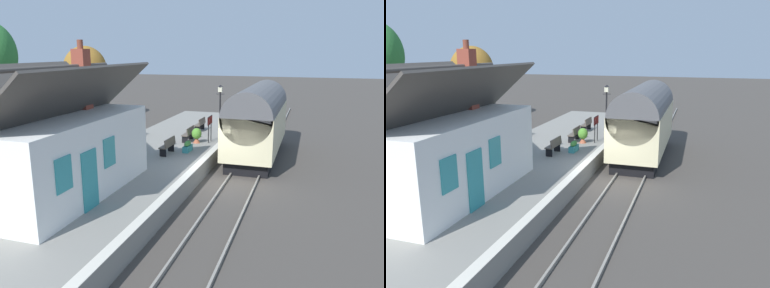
% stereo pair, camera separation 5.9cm
% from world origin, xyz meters
% --- Properties ---
extents(ground_plane, '(160.00, 160.00, 0.00)m').
position_xyz_m(ground_plane, '(0.00, 0.00, 0.00)').
color(ground_plane, '#423D38').
extents(platform, '(32.00, 6.21, 0.85)m').
position_xyz_m(platform, '(0.00, 4.11, 0.43)').
color(platform, gray).
rests_on(platform, ground).
extents(platform_edge_coping, '(32.00, 0.36, 0.02)m').
position_xyz_m(platform_edge_coping, '(0.00, 1.18, 0.86)').
color(platform_edge_coping, beige).
rests_on(platform_edge_coping, platform).
extents(rail_near, '(52.00, 0.08, 0.14)m').
position_xyz_m(rail_near, '(0.00, -1.62, 0.07)').
color(rail_near, gray).
rests_on(rail_near, ground).
extents(rail_far, '(52.00, 0.08, 0.14)m').
position_xyz_m(rail_far, '(0.00, -0.18, 0.07)').
color(rail_far, gray).
rests_on(rail_far, ground).
extents(train, '(8.70, 2.73, 4.32)m').
position_xyz_m(train, '(5.27, -0.90, 2.21)').
color(train, black).
rests_on(train, ground).
extents(station_building, '(8.01, 4.33, 5.83)m').
position_xyz_m(station_building, '(-5.25, 5.26, 2.50)').
color(station_building, white).
rests_on(station_building, platform).
extents(bench_mid_platform, '(1.41, 0.46, 0.88)m').
position_xyz_m(bench_mid_platform, '(7.79, 3.35, 1.33)').
color(bench_mid_platform, brown).
rests_on(bench_mid_platform, platform).
extents(bench_by_lamp, '(1.41, 0.46, 0.88)m').
position_xyz_m(bench_by_lamp, '(1.37, 3.28, 1.33)').
color(bench_by_lamp, brown).
rests_on(bench_by_lamp, platform).
extents(bench_platform_end, '(1.40, 0.44, 0.88)m').
position_xyz_m(bench_platform_end, '(4.58, 3.15, 1.33)').
color(bench_platform_end, brown).
rests_on(bench_platform_end, platform).
extents(planter_edge_far, '(0.59, 0.59, 0.90)m').
position_xyz_m(planter_edge_far, '(4.27, 2.56, 1.33)').
color(planter_edge_far, '#9E5138').
rests_on(planter_edge_far, platform).
extents(planter_by_door, '(0.40, 0.40, 0.75)m').
position_xyz_m(planter_by_door, '(0.50, 4.45, 1.21)').
color(planter_by_door, teal).
rests_on(planter_by_door, platform).
extents(planter_corner_building, '(0.90, 0.32, 0.61)m').
position_xyz_m(planter_corner_building, '(5.05, 6.67, 1.14)').
color(planter_corner_building, black).
rests_on(planter_corner_building, platform).
extents(planter_bench_right, '(0.91, 0.32, 0.60)m').
position_xyz_m(planter_bench_right, '(-0.12, 5.55, 1.14)').
color(planter_bench_right, black).
rests_on(planter_bench_right, platform).
extents(planter_under_sign, '(0.90, 0.32, 0.59)m').
position_xyz_m(planter_under_sign, '(2.20, 2.45, 1.13)').
color(planter_under_sign, teal).
rests_on(planter_under_sign, platform).
extents(lamp_post_platform, '(0.32, 0.50, 3.35)m').
position_xyz_m(lamp_post_platform, '(6.16, 1.59, 3.21)').
color(lamp_post_platform, black).
rests_on(lamp_post_platform, platform).
extents(station_sign_board, '(0.96, 0.06, 1.57)m').
position_xyz_m(station_sign_board, '(4.81, 1.89, 2.04)').
color(station_sign_board, black).
rests_on(station_sign_board, platform).
extents(tree_far_right, '(3.75, 3.97, 6.68)m').
position_xyz_m(tree_far_right, '(14.05, 16.23, 4.61)').
color(tree_far_right, '#4C3828').
rests_on(tree_far_right, ground).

